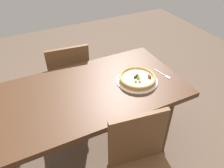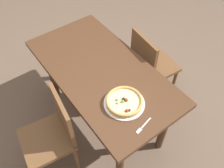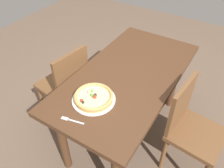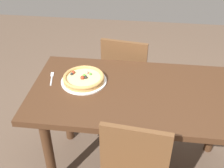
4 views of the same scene
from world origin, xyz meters
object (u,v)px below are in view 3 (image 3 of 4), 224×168
(plate, at_px, (94,99))
(dining_table, at_px, (127,83))
(chair_near, at_px, (190,127))
(pizza, at_px, (93,97))
(fork, at_px, (71,120))
(chair_far, at_px, (66,84))

(plate, bearing_deg, dining_table, -9.15)
(dining_table, height_order, chair_near, chair_near)
(chair_near, distance_m, pizza, 0.82)
(dining_table, relative_size, fork, 8.98)
(chair_near, distance_m, chair_far, 1.20)
(chair_near, height_order, plate, chair_near)
(chair_far, bearing_deg, dining_table, -68.50)
(chair_near, distance_m, plate, 0.81)
(chair_near, xyz_separation_m, plate, (-0.37, 0.66, 0.28))
(chair_far, bearing_deg, chair_near, -76.42)
(fork, bearing_deg, plate, -107.29)
(dining_table, distance_m, fork, 0.65)
(chair_near, relative_size, pizza, 3.08)
(dining_table, xyz_separation_m, pizza, (-0.40, 0.07, 0.14))
(chair_far, distance_m, plate, 0.66)
(dining_table, distance_m, plate, 0.42)
(dining_table, xyz_separation_m, fork, (-0.64, 0.09, 0.11))
(plate, bearing_deg, fork, 175.04)
(pizza, bearing_deg, plate, -40.40)
(dining_table, distance_m, chair_far, 0.64)
(plate, xyz_separation_m, pizza, (-0.00, 0.00, 0.03))
(dining_table, relative_size, chair_far, 1.68)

